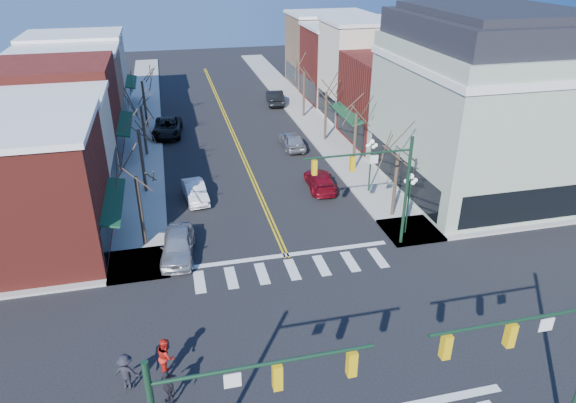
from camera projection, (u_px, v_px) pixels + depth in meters
ground at (323, 340)px, 24.69m from camera, size 160.00×160.00×0.00m
sidewalk_left at (142, 187)px, 40.23m from camera, size 3.50×70.00×0.15m
sidewalk_right at (353, 167)px, 43.87m from camera, size 3.50×70.00×0.15m
bldg_left_brick_a at (12, 195)px, 29.90m from camera, size 10.00×8.50×8.00m
bldg_left_stucco_a at (38, 152)px, 36.75m from camera, size 10.00×7.00×7.50m
bldg_left_brick_b at (55, 114)px, 43.49m from camera, size 10.00×9.00×8.50m
bldg_left_tan at (69, 93)px, 50.82m from camera, size 10.00×7.50×7.80m
bldg_left_stucco_b at (79, 74)px, 57.47m from camera, size 10.00×8.00×8.20m
bldg_right_brick_a at (402, 99)px, 48.53m from camera, size 10.00×8.50×8.00m
bldg_right_stucco at (372, 71)px, 54.82m from camera, size 10.00×7.00×10.00m
bldg_right_brick_b at (348, 64)px, 61.68m from camera, size 10.00×8.00×8.50m
bldg_right_tan at (328, 50)px, 68.53m from camera, size 10.00×8.00×9.00m
victorian_corner at (483, 103)px, 37.76m from camera, size 12.25×14.25×13.30m
traffic_mast_near_right at (549, 353)px, 17.30m from camera, size 6.60×0.28×7.20m
traffic_mast_far_right at (379, 179)px, 30.17m from camera, size 6.60×0.28×7.20m
lamppost_corner at (409, 193)px, 32.46m from camera, size 0.36×0.36×4.33m
lamppost_midblock at (371, 157)px, 38.12m from camera, size 0.36×0.36×4.33m
tree_left_a at (141, 212)px, 31.44m from camera, size 0.24×0.24×4.76m
tree_left_b at (142, 162)px, 38.34m from camera, size 0.24×0.24×5.04m
tree_left_c at (144, 131)px, 45.41m from camera, size 0.24×0.24×4.55m
tree_left_d at (145, 105)px, 52.29m from camera, size 0.24×0.24×4.90m
tree_right_a at (395, 186)px, 34.97m from camera, size 0.24×0.24×4.62m
tree_right_b at (355, 143)px, 41.81m from camera, size 0.24×0.24×5.18m
tree_right_c at (326, 117)px, 48.84m from camera, size 0.24×0.24×4.83m
tree_right_d at (304, 95)px, 55.77m from camera, size 0.24×0.24×4.97m
car_left_near at (178, 245)px, 30.97m from camera, size 2.42×4.92×1.62m
car_left_mid at (195, 192)px, 38.01m from camera, size 1.87×4.26×1.36m
car_left_far at (167, 127)px, 51.04m from camera, size 3.23×6.04×1.61m
car_right_near at (320, 180)px, 39.81m from camera, size 2.34×4.92×1.39m
car_right_mid at (292, 140)px, 47.75m from camera, size 1.87×4.64×1.58m
car_right_far at (275, 97)px, 61.09m from camera, size 2.31×5.26×1.68m
pedestrian_red_b at (166, 356)px, 22.19m from camera, size 0.78×0.97×1.89m
pedestrian_dark_a at (168, 387)px, 20.81m from camera, size 0.86×1.02×1.64m
pedestrian_dark_b at (126, 372)px, 21.49m from camera, size 1.26×0.95×1.74m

